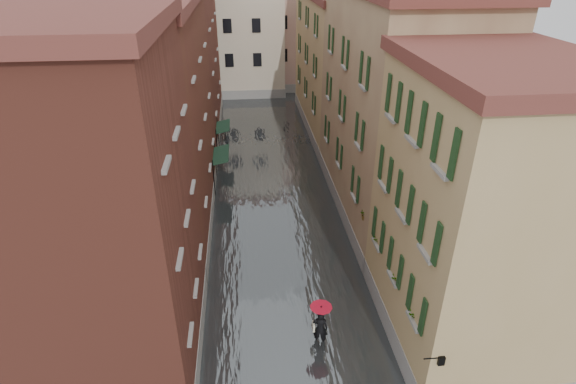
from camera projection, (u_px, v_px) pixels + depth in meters
ground at (291, 310)px, 21.15m from camera, size 120.00×120.00×0.00m
floodwater at (271, 183)px, 32.48m from camera, size 10.00×60.00×0.20m
building_left_near at (98, 225)px, 15.68m from camera, size 6.00×8.00×13.00m
building_left_mid at (151, 124)px, 25.42m from camera, size 6.00×14.00×12.50m
building_left_far at (179, 56)px, 38.18m from camera, size 6.00×16.00×14.00m
building_right_near at (477, 221)px, 17.30m from camera, size 6.00×8.00×11.50m
building_right_mid at (392, 112)px, 26.56m from camera, size 6.00×14.00×13.00m
building_right_far at (340, 67)px, 40.03m from camera, size 6.00×16.00×11.50m
building_end_cream at (229, 34)px, 51.02m from camera, size 12.00×9.00×13.00m
building_end_pink at (305, 34)px, 53.82m from camera, size 10.00×9.00×12.00m
awning_near at (220, 156)px, 30.89m from camera, size 1.09×3.05×2.80m
awning_far at (222, 127)px, 35.80m from camera, size 1.09×2.73×2.80m
wall_lantern at (440, 360)px, 14.86m from camera, size 0.71×0.22×0.35m
window_planters at (388, 253)px, 19.26m from camera, size 0.59×8.00×0.84m
pedestrian_main at (320, 322)px, 18.79m from camera, size 0.93×0.93×2.06m
pedestrian_far at (226, 129)px, 40.50m from camera, size 0.82×0.72×1.41m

